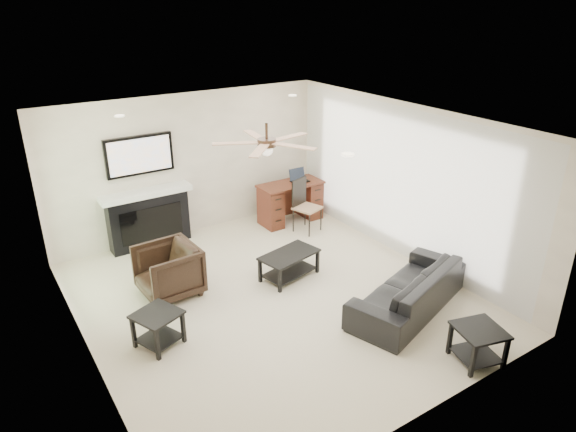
# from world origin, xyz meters

# --- Properties ---
(room_shell) EXTENTS (5.50, 5.54, 2.52)m
(room_shell) POSITION_xyz_m (0.19, 0.08, 1.68)
(room_shell) COLOR beige
(room_shell) RESTS_ON ground
(sofa) EXTENTS (2.22, 1.40, 0.61)m
(sofa) POSITION_xyz_m (1.41, -1.25, 0.30)
(sofa) COLOR black
(sofa) RESTS_ON ground
(armchair) EXTENTS (0.85, 0.83, 0.74)m
(armchair) POSITION_xyz_m (-1.19, 0.90, 0.37)
(armchair) COLOR black
(armchair) RESTS_ON ground
(coffee_table) EXTENTS (0.99, 0.68, 0.40)m
(coffee_table) POSITION_xyz_m (0.51, 0.35, 0.20)
(coffee_table) COLOR black
(coffee_table) RESTS_ON ground
(end_table_near) EXTENTS (0.64, 0.64, 0.45)m
(end_table_near) POSITION_xyz_m (1.26, -2.50, 0.23)
(end_table_near) COLOR black
(end_table_near) RESTS_ON ground
(end_table_left) EXTENTS (0.65, 0.65, 0.45)m
(end_table_left) POSITION_xyz_m (-1.74, -0.15, 0.23)
(end_table_left) COLOR black
(end_table_left) RESTS_ON ground
(fireplace_unit) EXTENTS (1.52, 0.34, 1.91)m
(fireplace_unit) POSITION_xyz_m (-0.87, 2.58, 0.95)
(fireplace_unit) COLOR black
(fireplace_unit) RESTS_ON ground
(desk) EXTENTS (1.22, 0.56, 0.76)m
(desk) POSITION_xyz_m (1.71, 2.12, 0.38)
(desk) COLOR #3A1E0E
(desk) RESTS_ON ground
(desk_chair) EXTENTS (0.54, 0.55, 0.97)m
(desk_chair) POSITION_xyz_m (1.71, 1.57, 0.48)
(desk_chair) COLOR black
(desk_chair) RESTS_ON ground
(laptop) EXTENTS (0.33, 0.24, 0.23)m
(laptop) POSITION_xyz_m (1.91, 2.10, 0.88)
(laptop) COLOR black
(laptop) RESTS_ON desk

